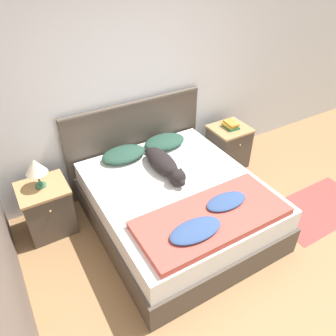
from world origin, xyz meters
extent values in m
plane|color=#997047|center=(0.00, 0.00, 0.00)|extent=(16.00, 16.00, 0.00)
cube|color=silver|center=(0.00, 2.13, 1.27)|extent=(9.00, 0.06, 2.55)
cube|color=#4C4238|center=(0.10, 1.08, 0.16)|extent=(1.67, 1.90, 0.32)
cube|color=white|center=(0.10, 1.08, 0.44)|extent=(1.61, 1.84, 0.24)
cube|color=#4C4238|center=(0.10, 2.06, 0.54)|extent=(1.75, 0.04, 1.08)
cylinder|color=#4C4238|center=(0.10, 2.06, 1.08)|extent=(1.75, 0.06, 0.06)
cube|color=#4C4238|center=(-1.12, 1.73, 0.28)|extent=(0.47, 0.43, 0.56)
cube|color=tan|center=(-1.12, 1.73, 0.57)|extent=(0.49, 0.46, 0.03)
sphere|color=tan|center=(-1.12, 1.50, 0.43)|extent=(0.02, 0.02, 0.02)
cube|color=#4C4238|center=(1.32, 1.73, 0.28)|extent=(0.47, 0.43, 0.56)
cube|color=tan|center=(1.32, 1.73, 0.57)|extent=(0.49, 0.46, 0.03)
sphere|color=tan|center=(1.32, 1.50, 0.43)|extent=(0.02, 0.02, 0.02)
ellipsoid|color=#284C3D|center=(-0.17, 1.81, 0.62)|extent=(0.51, 0.34, 0.11)
ellipsoid|color=#284C3D|center=(0.37, 1.81, 0.62)|extent=(0.51, 0.34, 0.11)
cube|color=#BC4C42|center=(0.10, 0.50, 0.59)|extent=(1.40, 0.63, 0.07)
ellipsoid|color=#334C7F|center=(-0.14, 0.40, 0.65)|extent=(0.49, 0.25, 0.06)
ellipsoid|color=#334C7F|center=(0.31, 0.56, 0.65)|extent=(0.42, 0.22, 0.05)
ellipsoid|color=black|center=(0.11, 1.43, 0.65)|extent=(0.24, 0.57, 0.18)
sphere|color=black|center=(0.11, 1.10, 0.65)|extent=(0.18, 0.18, 0.18)
ellipsoid|color=black|center=(0.11, 1.03, 0.63)|extent=(0.08, 0.10, 0.07)
cone|color=black|center=(0.06, 1.12, 0.71)|extent=(0.06, 0.06, 0.06)
cone|color=black|center=(0.16, 1.12, 0.71)|extent=(0.06, 0.06, 0.06)
ellipsoid|color=black|center=(0.15, 1.67, 0.60)|extent=(0.16, 0.25, 0.06)
cube|color=#337547|center=(1.33, 1.72, 0.60)|extent=(0.16, 0.20, 0.03)
cube|color=gold|center=(1.32, 1.74, 0.63)|extent=(0.16, 0.19, 0.03)
cube|color=orange|center=(1.33, 1.73, 0.65)|extent=(0.15, 0.21, 0.02)
cylinder|color=#336B4C|center=(-1.12, 1.75, 0.59)|extent=(0.11, 0.11, 0.02)
cylinder|color=#336B4C|center=(-1.12, 1.75, 0.68)|extent=(0.02, 0.02, 0.15)
cone|color=beige|center=(-1.12, 1.75, 0.83)|extent=(0.21, 0.21, 0.16)
cube|color=#93423D|center=(1.69, 0.44, 0.00)|extent=(1.24, 0.68, 0.00)
camera|label=1|loc=(-1.31, -1.13, 2.69)|focal=35.00mm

